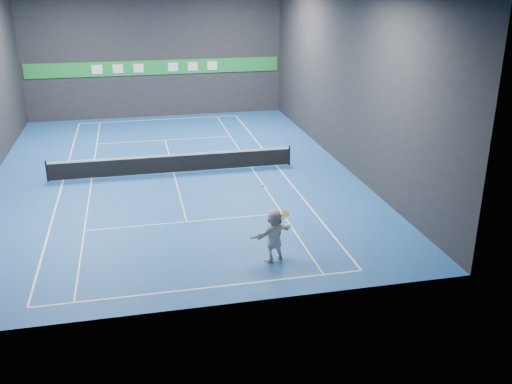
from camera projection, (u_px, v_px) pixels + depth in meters
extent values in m
plane|color=#1C509B|center=(174.00, 173.00, 29.51)|extent=(26.00, 26.00, 0.00)
cube|color=#242427|center=(155.00, 53.00, 39.75)|extent=(18.00, 0.10, 9.00)
cube|color=#242427|center=(204.00, 168.00, 16.04)|extent=(18.00, 0.10, 9.00)
cube|color=#242427|center=(343.00, 79.00, 29.71)|extent=(0.10, 26.00, 9.00)
cube|color=white|center=(204.00, 288.00, 18.66)|extent=(10.98, 0.08, 0.01)
cube|color=white|center=(160.00, 119.00, 40.35)|extent=(10.98, 0.08, 0.01)
cube|color=white|center=(63.00, 181.00, 28.40)|extent=(0.08, 23.78, 0.01)
cube|color=white|center=(276.00, 166.00, 30.61)|extent=(0.08, 23.78, 0.01)
cube|color=white|center=(92.00, 179.00, 28.67)|extent=(0.06, 23.78, 0.01)
cube|color=white|center=(251.00, 167.00, 30.33)|extent=(0.06, 23.78, 0.01)
cube|color=white|center=(187.00, 222.00, 23.67)|extent=(8.23, 0.06, 0.01)
cube|color=white|center=(165.00, 140.00, 35.34)|extent=(8.23, 0.06, 0.01)
cube|color=white|center=(174.00, 173.00, 29.50)|extent=(0.06, 12.80, 0.01)
imported|color=silver|center=(274.00, 235.00, 20.19)|extent=(1.88, 1.28, 1.95)
sphere|color=yellow|center=(263.00, 186.00, 19.51)|extent=(0.07, 0.07, 0.07)
cylinder|color=black|center=(47.00, 171.00, 28.06)|extent=(0.10, 0.10, 1.07)
cylinder|color=black|center=(289.00, 155.00, 30.57)|extent=(0.10, 0.10, 1.07)
cube|color=black|center=(173.00, 164.00, 29.34)|extent=(12.40, 0.03, 0.86)
cube|color=white|center=(173.00, 155.00, 29.17)|extent=(12.40, 0.04, 0.10)
cube|color=#1E8B35|center=(156.00, 67.00, 40.06)|extent=(17.64, 0.06, 1.00)
cube|color=white|center=(97.00, 69.00, 39.19)|extent=(0.70, 0.04, 0.60)
cube|color=white|center=(118.00, 69.00, 39.48)|extent=(0.70, 0.04, 0.60)
cube|color=white|center=(138.00, 68.00, 39.76)|extent=(0.70, 0.04, 0.60)
cube|color=white|center=(173.00, 67.00, 40.24)|extent=(0.70, 0.04, 0.60)
cube|color=white|center=(193.00, 66.00, 40.53)|extent=(0.70, 0.04, 0.60)
cube|color=white|center=(212.00, 66.00, 40.81)|extent=(0.70, 0.04, 0.60)
torus|color=red|center=(282.00, 215.00, 20.04)|extent=(0.38, 0.34, 0.21)
cylinder|color=#C9D34A|center=(286.00, 214.00, 20.05)|extent=(0.36, 0.26, 0.27)
cylinder|color=red|center=(281.00, 216.00, 20.05)|extent=(0.08, 0.12, 0.17)
cylinder|color=yellow|center=(280.00, 222.00, 20.09)|extent=(0.05, 0.19, 0.24)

